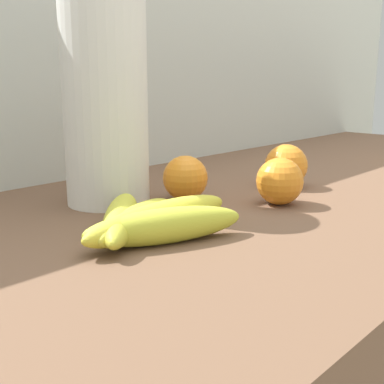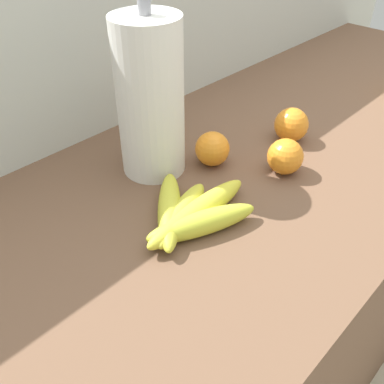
{
  "view_description": "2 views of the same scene",
  "coord_description": "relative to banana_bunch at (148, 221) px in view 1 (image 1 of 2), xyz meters",
  "views": [
    {
      "loc": [
        -0.68,
        -0.43,
        1.05
      ],
      "look_at": [
        -0.25,
        -0.03,
        0.91
      ],
      "focal_mm": 47.35,
      "sensor_mm": 36.0,
      "label": 1
    },
    {
      "loc": [
        -0.68,
        -0.38,
        1.32
      ],
      "look_at": [
        -0.31,
        -0.03,
        0.93
      ],
      "focal_mm": 40.1,
      "sensor_mm": 36.0,
      "label": 2
    }
  ],
  "objects": [
    {
      "name": "orange_center",
      "position": [
        0.22,
        -0.03,
        0.01
      ],
      "size": [
        0.07,
        0.07,
        0.07
      ],
      "primitive_type": "sphere",
      "color": "orange",
      "rests_on": "counter"
    },
    {
      "name": "orange_front",
      "position": [
        0.33,
        0.03,
        0.02
      ],
      "size": [
        0.07,
        0.07,
        0.07
      ],
      "primitive_type": "sphere",
      "color": "orange",
      "rests_on": "counter"
    },
    {
      "name": "paper_towel_roll",
      "position": [
        0.07,
        0.16,
        0.12
      ],
      "size": [
        0.11,
        0.11,
        0.3
      ],
      "color": "white",
      "rests_on": "counter"
    },
    {
      "name": "orange_back_right",
      "position": [
        0.15,
        0.09,
        0.01
      ],
      "size": [
        0.06,
        0.06,
        0.06
      ],
      "primitive_type": "sphere",
      "color": "orange",
      "rests_on": "counter"
    },
    {
      "name": "banana_bunch",
      "position": [
        0.0,
        0.0,
        0.0
      ],
      "size": [
        0.22,
        0.19,
        0.04
      ],
      "color": "gold",
      "rests_on": "counter"
    },
    {
      "name": "wall_back",
      "position": [
        0.32,
        0.36,
        -0.24
      ],
      "size": [
        2.07,
        0.06,
        1.3
      ],
      "primitive_type": "cube",
      "color": "silver",
      "rests_on": "ground"
    }
  ]
}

